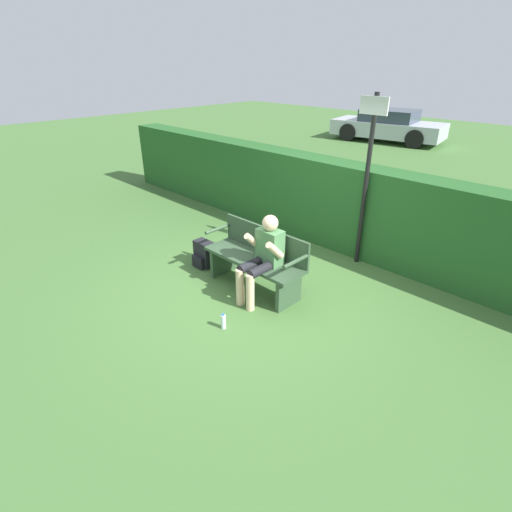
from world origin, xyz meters
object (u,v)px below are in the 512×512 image
Objects in this scene: person_seated at (263,254)px; water_bottle at (223,321)px; signpost at (367,173)px; backpack at (204,254)px; park_bench at (256,259)px; parked_car at (388,126)px.

person_seated is 1.05m from water_bottle.
signpost is at bearing 86.11° from water_bottle.
person_seated is at bearing -0.78° from backpack.
park_bench is 0.36m from person_seated.
parked_car is at bearing 109.96° from park_bench.
backpack is 0.09× the size of parked_car.
park_bench is 1.10m from backpack.
park_bench is at bearing 112.51° from water_bottle.
parked_car is at bearing 110.17° from water_bottle.
backpack is 2.81m from signpost.
signpost is 11.22m from parked_car.
signpost reaches higher than parked_car.
park_bench is 1.32× the size of person_seated.
person_seated is (0.26, -0.14, 0.21)m from park_bench.
person_seated is at bearing -78.27° from parked_car.
parked_car is (-4.55, 11.93, -0.07)m from person_seated.
park_bench is at bearing -79.17° from parked_car.
backpack is 0.16× the size of signpost.
person_seated is at bearing -100.32° from signpost.
person_seated is 2.07m from signpost.
water_bottle is 0.08× the size of signpost.
parked_car reaches higher than park_bench.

